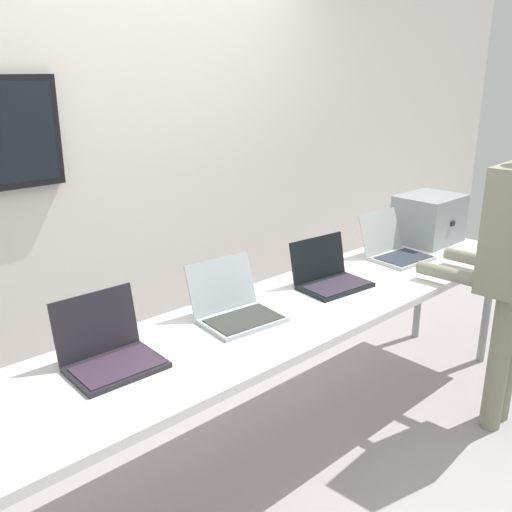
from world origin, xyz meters
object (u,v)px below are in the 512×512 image
Objects in this scene: equipment_box at (429,219)px; laptop_station_3 at (329,275)px; workbench at (284,319)px; laptop_station_2 at (234,306)px; laptop_station_4 at (394,248)px; laptop_station_1 at (108,350)px.

equipment_box is 1.04× the size of laptop_station_3.
workbench is at bearing -170.58° from laptop_station_3.
equipment_box reaches higher than laptop_station_2.
laptop_station_2 is (-1.73, -0.05, -0.10)m from equipment_box.
workbench is at bearing -174.49° from equipment_box.
workbench is 9.44× the size of laptop_station_4.
equipment_box is 2.36m from laptop_station_1.
workbench is at bearing -21.59° from laptop_station_2.
laptop_station_1 is 1.27m from laptop_station_3.
laptop_station_4 reaches higher than laptop_station_3.
laptop_station_1 is 1.91m from laptop_station_4.
workbench is at bearing -6.41° from laptop_station_1.
equipment_box is 0.46m from laptop_station_4.
laptop_station_3 is 1.05× the size of laptop_station_4.
laptop_station_2 is 1.27m from laptop_station_4.
laptop_station_3 is (0.63, -0.02, -0.00)m from laptop_station_2.
laptop_station_2 reaches higher than laptop_station_3.
laptop_station_4 is (1.04, 0.10, 0.11)m from workbench.
laptop_station_3 is (0.40, 0.07, 0.10)m from workbench.
laptop_station_2 is at bearing 177.78° from laptop_station_3.
laptop_station_1 reaches higher than laptop_station_2.
laptop_station_4 is at bearing -174.53° from equipment_box.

